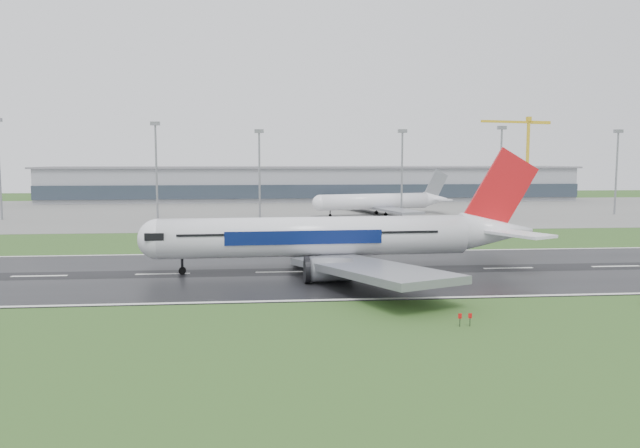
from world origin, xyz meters
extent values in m
plane|color=#294E1C|center=(0.00, 0.00, 0.00)|extent=(520.00, 520.00, 0.00)
cube|color=black|center=(0.00, 0.00, 0.05)|extent=(400.00, 45.00, 0.10)
cube|color=slate|center=(0.00, 125.00, 0.04)|extent=(400.00, 130.00, 0.08)
cube|color=gray|center=(0.00, 185.00, 7.50)|extent=(240.00, 36.00, 15.00)
cylinder|color=gray|center=(-105.62, 100.00, 15.42)|extent=(0.64, 0.64, 30.84)
cylinder|color=gray|center=(-57.11, 100.00, 14.98)|extent=(0.64, 0.64, 29.96)
cylinder|color=gray|center=(-24.04, 100.00, 13.84)|extent=(0.64, 0.64, 27.68)
cylinder|color=gray|center=(23.42, 100.00, 13.95)|extent=(0.64, 0.64, 27.89)
cylinder|color=gray|center=(57.52, 100.00, 14.58)|extent=(0.64, 0.64, 29.17)
cylinder|color=gray|center=(98.87, 100.00, 14.07)|extent=(0.64, 0.64, 28.15)
camera|label=1|loc=(-23.26, -104.82, 19.35)|focal=34.89mm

